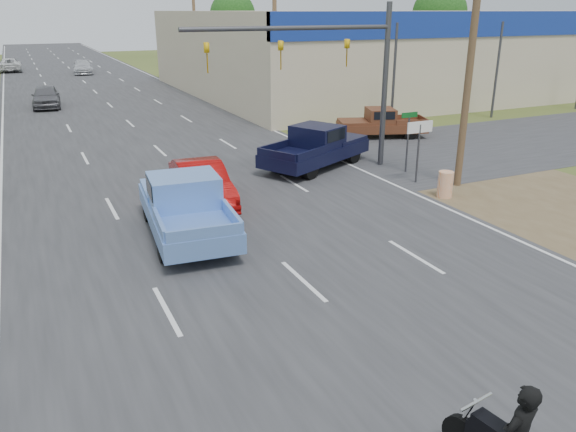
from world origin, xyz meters
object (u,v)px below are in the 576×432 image
distant_car_silver (83,67)px  distant_car_white (9,65)px  blue_pickup (185,205)px  distant_car_grey (46,97)px  navy_pickup (317,146)px  brown_pickup (380,123)px  red_convertible (202,184)px

distant_car_silver → distant_car_white: size_ratio=0.92×
blue_pickup → distant_car_silver: bearing=92.3°
blue_pickup → distant_car_grey: size_ratio=1.30×
blue_pickup → navy_pickup: (7.56, 5.38, -0.03)m
blue_pickup → brown_pickup: bearing=40.0°
blue_pickup → navy_pickup: 9.28m
brown_pickup → distant_car_grey: (-16.09, 18.73, -0.02)m
brown_pickup → distant_car_silver: 43.24m
distant_car_white → red_convertible: bearing=95.8°
blue_pickup → distant_car_white: (-4.67, 57.41, -0.23)m
distant_car_white → brown_pickup: bearing=110.5°
distant_car_silver → red_convertible: bearing=-87.0°
brown_pickup → distant_car_silver: (-11.00, 41.81, -0.09)m
navy_pickup → distant_car_silver: 46.16m
brown_pickup → distant_car_grey: 24.69m
distant_car_silver → distant_car_white: (-7.32, 6.13, 0.03)m
brown_pickup → distant_car_grey: bearing=60.3°
distant_car_silver → blue_pickup: bearing=-88.4°
distant_car_grey → distant_car_white: (-2.24, 29.21, -0.04)m
distant_car_grey → red_convertible: bearing=-77.6°
distant_car_grey → distant_car_white: bearing=98.4°
distant_car_silver → distant_car_grey: bearing=-97.9°
distant_car_silver → distant_car_white: bearing=144.7°
distant_car_grey → distant_car_white: 29.29m
red_convertible → blue_pickup: size_ratio=0.77×
brown_pickup → distant_car_silver: size_ratio=1.04×
red_convertible → distant_car_white: red_convertible is taller
blue_pickup → distant_car_white: bearing=99.9°
distant_car_grey → distant_car_white: size_ratio=0.86×
red_convertible → brown_pickup: (12.33, 6.89, 0.04)m
red_convertible → distant_car_grey: 25.90m
navy_pickup → brown_pickup: navy_pickup is taller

